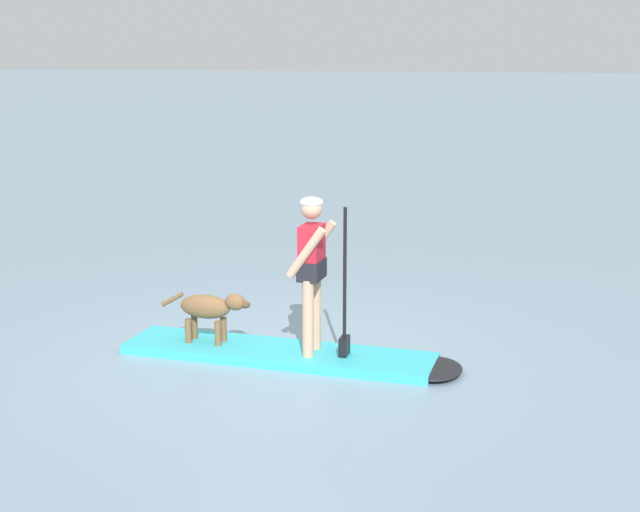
# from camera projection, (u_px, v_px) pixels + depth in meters

# --- Properties ---
(ground_plane) EXTENTS (400.00, 400.00, 0.00)m
(ground_plane) POSITION_uv_depth(u_px,v_px,m) (278.00, 358.00, 9.22)
(ground_plane) COLOR gray
(paddleboard) EXTENTS (3.66, 1.31, 0.10)m
(paddleboard) POSITION_uv_depth(u_px,v_px,m) (299.00, 355.00, 9.14)
(paddleboard) COLOR #33B2BF
(paddleboard) RESTS_ON ground_plane
(person_paddler) EXTENTS (0.64, 0.53, 1.63)m
(person_paddler) POSITION_uv_depth(u_px,v_px,m) (313.00, 264.00, 8.88)
(person_paddler) COLOR tan
(person_paddler) RESTS_ON paddleboard
(dog) EXTENTS (1.03, 0.31, 0.56)m
(dog) POSITION_uv_depth(u_px,v_px,m) (210.00, 308.00, 9.33)
(dog) COLOR brown
(dog) RESTS_ON paddleboard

